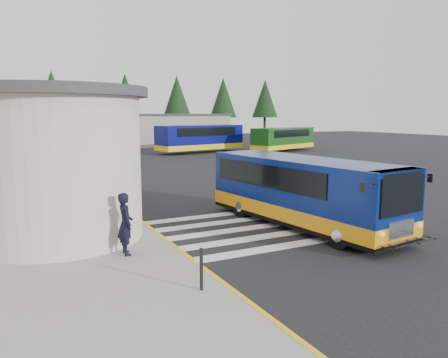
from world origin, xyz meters
name	(u,v)px	position (x,y,z in m)	size (l,w,h in m)	color
ground	(254,221)	(0.00, 0.00, 0.00)	(140.00, 140.00, 0.00)	black
curb_strip	(124,210)	(-4.05, 4.00, 0.08)	(0.12, 34.00, 0.16)	yellow
crosswalk	(254,227)	(-0.50, -0.80, 0.01)	(8.00, 5.35, 0.01)	silver
depot_building	(127,130)	(6.00, 42.00, 2.11)	(26.40, 8.40, 4.20)	gray
tree_line	(114,96)	(6.29, 50.00, 6.77)	(58.40, 4.40, 10.00)	black
transit_bus	(303,194)	(1.24, -1.39, 1.20)	(3.73, 9.11, 2.51)	navy
pedestrian_a	(125,224)	(-5.55, -2.17, 1.04)	(0.65, 0.43, 1.78)	black
pedestrian_b	(117,212)	(-5.44, -0.66, 1.05)	(0.87, 0.68, 1.80)	black
bollard	(201,269)	(-4.69, -5.50, 0.64)	(0.08, 0.08, 0.98)	black
far_bus_a	(200,137)	(10.64, 29.15, 1.66)	(10.23, 4.75, 2.55)	#070A5A
far_bus_b	(283,138)	(19.66, 26.51, 1.48)	(9.12, 5.37, 2.27)	#134211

